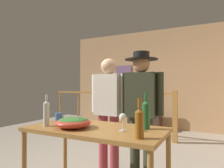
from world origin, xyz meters
TOP-DOWN VIEW (x-y plane):
  - back_wall at (0.00, 3.36)m, footprint 5.89×0.10m
  - framed_picture at (-1.29, 3.30)m, footprint 0.53×0.03m
  - stair_railing at (-0.58, 1.99)m, footprint 3.29×0.10m
  - tv_console at (-0.50, 3.01)m, footprint 0.90×0.40m
  - flat_screen_tv at (-0.50, 2.98)m, footprint 0.66×0.12m
  - serving_table at (0.17, -0.72)m, footprint 1.44×0.73m
  - salad_bowl at (-0.03, -0.85)m, footprint 0.36×0.36m
  - wine_glass at (0.49, -0.74)m, footprint 0.07×0.07m
  - wine_bottle_green at (0.66, -0.56)m, footprint 0.08×0.08m
  - wine_bottle_clear at (-0.34, -0.91)m, footprint 0.06×0.06m
  - wine_bottle_amber at (0.72, -0.94)m, footprint 0.07×0.07m
  - mug_blue at (-0.43, -0.61)m, footprint 0.12×0.08m
  - person_standing_left at (-0.07, 0.02)m, footprint 0.56×0.23m
  - person_standing_right at (0.41, 0.02)m, footprint 0.58×0.44m

SIDE VIEW (x-z plane):
  - tv_console at x=-0.50m, z-range 0.00..0.42m
  - flat_screen_tv at x=-0.50m, z-range 0.46..0.92m
  - stair_railing at x=-0.58m, z-range 0.14..1.27m
  - serving_table at x=0.17m, z-range 0.32..1.11m
  - mug_blue at x=-0.43m, z-range 0.79..0.89m
  - salad_bowl at x=-0.03m, z-range 0.76..0.95m
  - wine_glass at x=0.49m, z-range 0.83..1.00m
  - wine_bottle_amber at x=0.72m, z-range 0.76..1.09m
  - wine_bottle_clear at x=-0.34m, z-range 0.77..1.11m
  - wine_bottle_green at x=0.66m, z-range 0.76..1.13m
  - person_standing_left at x=-0.07m, z-range 0.14..1.76m
  - person_standing_right at x=0.41m, z-range 0.17..1.84m
  - back_wall at x=0.00m, z-range 0.00..2.85m
  - framed_picture at x=-1.29m, z-range 1.25..1.86m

